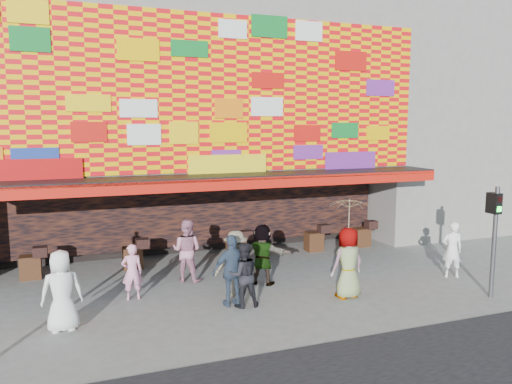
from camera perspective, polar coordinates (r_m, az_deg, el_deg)
ground at (r=12.99m, az=-0.10°, el=-13.06°), size 90.00×90.00×0.00m
shop_building at (r=20.02m, az=-8.37°, el=9.47°), size 15.20×9.40×10.00m
neighbor_right at (r=25.96m, az=21.53°, el=10.31°), size 11.00×8.00×12.00m
signal_right at (r=14.62m, az=25.65°, el=-3.88°), size 0.22×0.20×3.00m
ped_a at (r=12.15m, az=-21.32°, el=-10.48°), size 0.93×0.63×1.85m
ped_b at (r=13.70m, az=-13.97°, el=-8.85°), size 0.55×0.36×1.51m
ped_c at (r=12.79m, az=-1.47°, el=-9.45°), size 0.85×0.69×1.66m
ped_d at (r=13.62m, az=-2.32°, el=-8.13°), size 1.17×0.71×1.78m
ped_e at (r=12.84m, az=-2.69°, el=-8.95°), size 1.12×0.53×1.85m
ped_f at (r=14.50m, az=0.76°, el=-7.13°), size 1.63×1.42×1.78m
ped_g at (r=13.62m, az=10.47°, el=-7.97°), size 0.99×0.69×1.91m
ped_h at (r=16.28m, az=21.52°, el=-6.14°), size 0.73×0.60×1.71m
ped_i at (r=14.92m, az=-7.93°, el=-6.63°), size 1.14×1.09×1.85m
parasol at (r=13.34m, az=10.60°, el=-2.84°), size 1.42×1.43×1.94m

